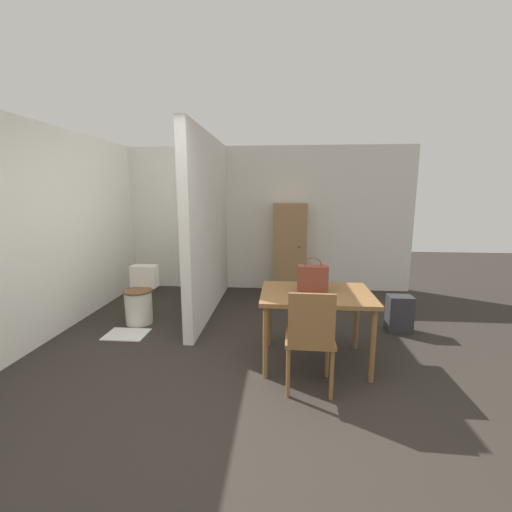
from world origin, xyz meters
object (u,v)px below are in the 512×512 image
toilet (140,299)px  wooden_cabinet (289,249)px  dining_table (316,300)px  space_heater (399,314)px  handbag (313,278)px  wooden_chair (310,336)px

toilet → wooden_cabinet: 2.55m
toilet → wooden_cabinet: size_ratio=0.47×
dining_table → toilet: 2.45m
space_heater → handbag: bearing=-145.0°
toilet → space_heater: 3.35m
wooden_chair → space_heater: size_ratio=2.01×
toilet → handbag: bearing=-22.0°
dining_table → handbag: bearing=121.5°
wooden_chair → handbag: handbag is taller
toilet → dining_table: bearing=-23.0°
dining_table → space_heater: dining_table is taller
toilet → space_heater: toilet is taller
wooden_chair → wooden_cabinet: bearing=93.9°
toilet → handbag: handbag is taller
space_heater → toilet: bearing=178.6°
dining_table → space_heater: size_ratio=2.37×
handbag → space_heater: size_ratio=0.75×
dining_table → wooden_cabinet: size_ratio=0.71×
wooden_cabinet → space_heater: size_ratio=3.35×
wooden_cabinet → space_heater: wooden_cabinet is taller
toilet → wooden_cabinet: bearing=36.9°
toilet → wooden_chair: bearing=-34.9°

